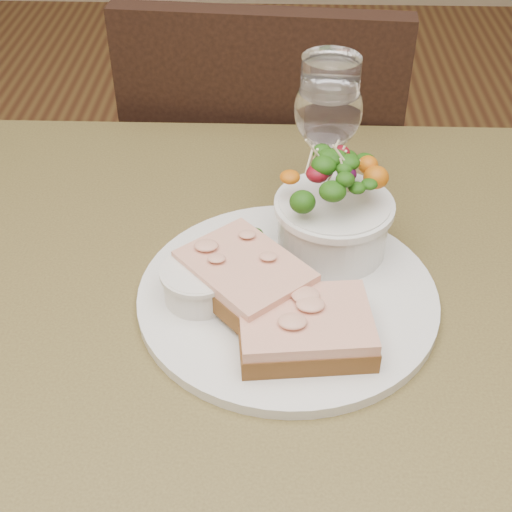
{
  "coord_description": "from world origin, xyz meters",
  "views": [
    {
      "loc": [
        0.02,
        -0.51,
        1.25
      ],
      "look_at": [
        0.0,
        0.03,
        0.81
      ],
      "focal_mm": 50.0,
      "sensor_mm": 36.0,
      "label": 1
    }
  ],
  "objects_px": {
    "sandwich_front": "(305,328)",
    "salad_bowl": "(335,203)",
    "ramekin": "(199,282)",
    "chair_far": "(268,272)",
    "cafe_table": "(253,386)",
    "wine_glass": "(328,114)",
    "sandwich_back": "(245,276)",
    "dinner_plate": "(288,296)"
  },
  "relations": [
    {
      "from": "sandwich_front",
      "to": "wine_glass",
      "type": "height_order",
      "value": "wine_glass"
    },
    {
      "from": "wine_glass",
      "to": "cafe_table",
      "type": "bearing_deg",
      "value": -111.03
    },
    {
      "from": "cafe_table",
      "to": "chair_far",
      "type": "height_order",
      "value": "chair_far"
    },
    {
      "from": "sandwich_back",
      "to": "sandwich_front",
      "type": "bearing_deg",
      "value": 1.51
    },
    {
      "from": "cafe_table",
      "to": "salad_bowl",
      "type": "bearing_deg",
      "value": 51.31
    },
    {
      "from": "sandwich_front",
      "to": "sandwich_back",
      "type": "relative_size",
      "value": 0.86
    },
    {
      "from": "sandwich_back",
      "to": "salad_bowl",
      "type": "xyz_separation_m",
      "value": [
        0.09,
        0.08,
        0.03
      ]
    },
    {
      "from": "chair_far",
      "to": "salad_bowl",
      "type": "height_order",
      "value": "chair_far"
    },
    {
      "from": "chair_far",
      "to": "ramekin",
      "type": "relative_size",
      "value": 12.86
    },
    {
      "from": "ramekin",
      "to": "cafe_table",
      "type": "bearing_deg",
      "value": -18.15
    },
    {
      "from": "sandwich_back",
      "to": "wine_glass",
      "type": "height_order",
      "value": "wine_glass"
    },
    {
      "from": "chair_far",
      "to": "wine_glass",
      "type": "xyz_separation_m",
      "value": [
        0.07,
        -0.41,
        0.58
      ]
    },
    {
      "from": "salad_bowl",
      "to": "wine_glass",
      "type": "bearing_deg",
      "value": 93.31
    },
    {
      "from": "cafe_table",
      "to": "salad_bowl",
      "type": "xyz_separation_m",
      "value": [
        0.08,
        0.1,
        0.17
      ]
    },
    {
      "from": "chair_far",
      "to": "dinner_plate",
      "type": "distance_m",
      "value": 0.74
    },
    {
      "from": "cafe_table",
      "to": "sandwich_front",
      "type": "xyz_separation_m",
      "value": [
        0.05,
        -0.04,
        0.13
      ]
    },
    {
      "from": "cafe_table",
      "to": "wine_glass",
      "type": "xyz_separation_m",
      "value": [
        0.08,
        0.2,
        0.22
      ]
    },
    {
      "from": "cafe_table",
      "to": "wine_glass",
      "type": "height_order",
      "value": "wine_glass"
    },
    {
      "from": "dinner_plate",
      "to": "ramekin",
      "type": "xyz_separation_m",
      "value": [
        -0.09,
        -0.01,
        0.03
      ]
    },
    {
      "from": "ramekin",
      "to": "chair_far",
      "type": "bearing_deg",
      "value": 83.92
    },
    {
      "from": "dinner_plate",
      "to": "sandwich_front",
      "type": "xyz_separation_m",
      "value": [
        0.02,
        -0.07,
        0.02
      ]
    },
    {
      "from": "cafe_table",
      "to": "sandwich_front",
      "type": "relative_size",
      "value": 6.04
    },
    {
      "from": "chair_far",
      "to": "sandwich_front",
      "type": "height_order",
      "value": "chair_far"
    },
    {
      "from": "dinner_plate",
      "to": "sandwich_front",
      "type": "relative_size",
      "value": 2.3
    },
    {
      "from": "salad_bowl",
      "to": "sandwich_front",
      "type": "bearing_deg",
      "value": -102.64
    },
    {
      "from": "sandwich_front",
      "to": "salad_bowl",
      "type": "xyz_separation_m",
      "value": [
        0.03,
        0.14,
        0.04
      ]
    },
    {
      "from": "ramekin",
      "to": "salad_bowl",
      "type": "relative_size",
      "value": 0.55
    },
    {
      "from": "cafe_table",
      "to": "dinner_plate",
      "type": "bearing_deg",
      "value": 39.77
    },
    {
      "from": "cafe_table",
      "to": "salad_bowl",
      "type": "relative_size",
      "value": 6.3
    },
    {
      "from": "sandwich_back",
      "to": "salad_bowl",
      "type": "distance_m",
      "value": 0.13
    },
    {
      "from": "chair_far",
      "to": "ramekin",
      "type": "distance_m",
      "value": 0.77
    },
    {
      "from": "dinner_plate",
      "to": "sandwich_front",
      "type": "height_order",
      "value": "sandwich_front"
    },
    {
      "from": "chair_far",
      "to": "sandwich_front",
      "type": "bearing_deg",
      "value": 98.46
    },
    {
      "from": "cafe_table",
      "to": "ramekin",
      "type": "xyz_separation_m",
      "value": [
        -0.05,
        0.02,
        0.13
      ]
    },
    {
      "from": "ramekin",
      "to": "wine_glass",
      "type": "bearing_deg",
      "value": 54.17
    },
    {
      "from": "sandwich_front",
      "to": "salad_bowl",
      "type": "height_order",
      "value": "salad_bowl"
    },
    {
      "from": "ramekin",
      "to": "salad_bowl",
      "type": "bearing_deg",
      "value": 31.84
    },
    {
      "from": "sandwich_back",
      "to": "salad_bowl",
      "type": "height_order",
      "value": "salad_bowl"
    },
    {
      "from": "salad_bowl",
      "to": "wine_glass",
      "type": "height_order",
      "value": "wine_glass"
    },
    {
      "from": "wine_glass",
      "to": "sandwich_back",
      "type": "bearing_deg",
      "value": -115.85
    },
    {
      "from": "sandwich_back",
      "to": "salad_bowl",
      "type": "relative_size",
      "value": 1.21
    },
    {
      "from": "sandwich_front",
      "to": "wine_glass",
      "type": "distance_m",
      "value": 0.26
    }
  ]
}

